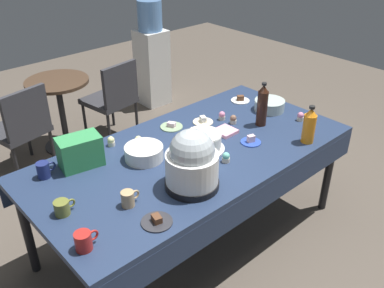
{
  "coord_description": "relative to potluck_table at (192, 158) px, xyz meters",
  "views": [
    {
      "loc": [
        -1.63,
        -1.79,
        2.21
      ],
      "look_at": [
        0.0,
        0.0,
        0.8
      ],
      "focal_mm": 39.58,
      "sensor_mm": 36.0,
      "label": 1
    }
  ],
  "objects": [
    {
      "name": "dessert_plate_cobalt",
      "position": [
        0.37,
        -0.19,
        0.08
      ],
      "size": [
        0.14,
        0.14,
        0.06
      ],
      "color": "#2D4CB2",
      "rests_on": "potluck_table"
    },
    {
      "name": "coffee_mug_red",
      "position": [
        -1.0,
        -0.33,
        0.11
      ],
      "size": [
        0.12,
        0.08,
        0.1
      ],
      "color": "#B2231E",
      "rests_on": "potluck_table"
    },
    {
      "name": "coffee_mug_tan",
      "position": [
        -0.65,
        -0.2,
        0.11
      ],
      "size": [
        0.11,
        0.07,
        0.09
      ],
      "color": "tan",
      "rests_on": "potluck_table"
    },
    {
      "name": "dessert_plate_cream",
      "position": [
        0.34,
        0.25,
        0.07
      ],
      "size": [
        0.15,
        0.15,
        0.05
      ],
      "color": "beige",
      "rests_on": "potluck_table"
    },
    {
      "name": "cupcake_mint",
      "position": [
        0.91,
        -0.22,
        0.09
      ],
      "size": [
        0.05,
        0.05,
        0.07
      ],
      "color": "beige",
      "rests_on": "potluck_table"
    },
    {
      "name": "glass_salad_bowl",
      "position": [
        0.87,
        0.05,
        0.1
      ],
      "size": [
        0.24,
        0.24,
        0.09
      ],
      "primitive_type": "cylinder",
      "color": "#B2C6BC",
      "rests_on": "potluck_table"
    },
    {
      "name": "maroon_chair_right",
      "position": [
        0.41,
        1.63,
        -0.2
      ],
      "size": [
        0.5,
        0.5,
        0.85
      ],
      "color": "#333338",
      "rests_on": "ground"
    },
    {
      "name": "soda_carton",
      "position": [
        -0.64,
        0.33,
        0.16
      ],
      "size": [
        0.28,
        0.2,
        0.2
      ],
      "primitive_type": "cube",
      "rotation": [
        0.0,
        0.0,
        -0.18
      ],
      "color": "#338C4C",
      "rests_on": "potluck_table"
    },
    {
      "name": "ground",
      "position": [
        0.0,
        0.0,
        -0.69
      ],
      "size": [
        9.0,
        9.0,
        0.0
      ],
      "primitive_type": "plane",
      "color": "brown"
    },
    {
      "name": "soda_bottle_orange_juice",
      "position": [
        0.67,
        -0.45,
        0.19
      ],
      "size": [
        0.09,
        0.09,
        0.27
      ],
      "color": "orange",
      "rests_on": "potluck_table"
    },
    {
      "name": "ceramic_snack_bowl",
      "position": [
        -0.3,
        0.13,
        0.11
      ],
      "size": [
        0.25,
        0.25,
        0.09
      ],
      "primitive_type": "cylinder",
      "color": "silver",
      "rests_on": "potluck_table"
    },
    {
      "name": "cupcake_lemon",
      "position": [
        0.48,
        0.19,
        0.09
      ],
      "size": [
        0.05,
        0.05,
        0.07
      ],
      "color": "beige",
      "rests_on": "potluck_table"
    },
    {
      "name": "round_cafe_table",
      "position": [
        -0.05,
        1.86,
        -0.19
      ],
      "size": [
        0.6,
        0.6,
        0.72
      ],
      "color": "#473323",
      "rests_on": "ground"
    },
    {
      "name": "water_cooler",
      "position": [
        1.27,
        2.12,
        -0.1
      ],
      "size": [
        0.32,
        0.32,
        1.24
      ],
      "color": "silver",
      "rests_on": "ground"
    },
    {
      "name": "dessert_plate_sage",
      "position": [
        0.11,
        0.35,
        0.07
      ],
      "size": [
        0.17,
        0.17,
        0.04
      ],
      "color": "#8CA87F",
      "rests_on": "potluck_table"
    },
    {
      "name": "coffee_mug_olive",
      "position": [
        -0.95,
        -0.02,
        0.1
      ],
      "size": [
        0.12,
        0.08,
        0.08
      ],
      "color": "olive",
      "rests_on": "potluck_table"
    },
    {
      "name": "potluck_table",
      "position": [
        0.0,
        0.0,
        0.0
      ],
      "size": [
        2.2,
        1.1,
        0.75
      ],
      "color": "navy",
      "rests_on": "ground"
    },
    {
      "name": "paper_napkin_stack",
      "position": [
        0.34,
        0.02,
        0.07
      ],
      "size": [
        0.14,
        0.14,
        0.02
      ],
      "primitive_type": "cube",
      "rotation": [
        0.0,
        0.0,
        0.01
      ],
      "color": "pink",
      "rests_on": "potluck_table"
    },
    {
      "name": "cupcake_rose",
      "position": [
        0.49,
        0.09,
        0.09
      ],
      "size": [
        0.05,
        0.05,
        0.07
      ],
      "color": "beige",
      "rests_on": "potluck_table"
    },
    {
      "name": "maroon_chair_left",
      "position": [
        -0.53,
        1.64,
        -0.2
      ],
      "size": [
        0.52,
        0.52,
        0.85
      ],
      "color": "#333338",
      "rests_on": "ground"
    },
    {
      "name": "soda_bottle_cola",
      "position": [
        0.63,
        -0.06,
        0.22
      ],
      "size": [
        0.08,
        0.08,
        0.33
      ],
      "color": "#33190F",
      "rests_on": "potluck_table"
    },
    {
      "name": "dessert_plate_charcoal",
      "position": [
        -0.62,
        -0.42,
        0.07
      ],
      "size": [
        0.17,
        0.17,
        0.04
      ],
      "color": "#2D2D33",
      "rests_on": "potluck_table"
    },
    {
      "name": "frosted_layer_cake",
      "position": [
        0.07,
        -0.04,
        0.12
      ],
      "size": [
        0.29,
        0.29,
        0.12
      ],
      "color": "silver",
      "rests_on": "potluck_table"
    },
    {
      "name": "cupcake_vanilla",
      "position": [
        0.07,
        -0.25,
        0.09
      ],
      "size": [
        0.05,
        0.05,
        0.07
      ],
      "color": "beige",
      "rests_on": "potluck_table"
    },
    {
      "name": "cupcake_cocoa",
      "position": [
        -0.36,
        0.42,
        0.09
      ],
      "size": [
        0.05,
        0.05,
        0.07
      ],
      "color": "beige",
      "rests_on": "potluck_table"
    },
    {
      "name": "slow_cooker",
      "position": [
        -0.27,
        -0.3,
        0.23
      ],
      "size": [
        0.32,
        0.32,
        0.37
      ],
      "color": "black",
      "rests_on": "potluck_table"
    },
    {
      "name": "coffee_mug_navy",
      "position": [
        -0.87,
        0.37,
        0.11
      ],
      "size": [
        0.12,
        0.08,
        0.1
      ],
      "color": "navy",
      "rests_on": "potluck_table"
    },
    {
      "name": "dessert_plate_white",
      "position": [
        0.83,
        0.32,
        0.07
      ],
      "size": [
        0.15,
        0.15,
        0.05
      ],
      "color": "white",
      "rests_on": "potluck_table"
    },
    {
      "name": "cupcake_berry",
      "position": [
        -0.22,
        0.3,
        0.09
      ],
      "size": [
        0.05,
        0.05,
        0.07
      ],
      "color": "beige",
      "rests_on": "potluck_table"
    }
  ]
}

